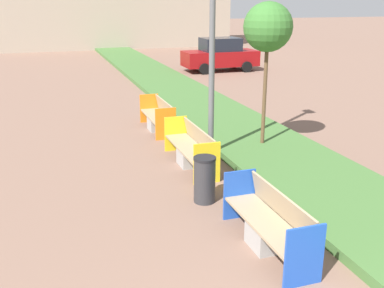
% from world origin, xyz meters
% --- Properties ---
extents(planter_grass_strip, '(2.80, 120.00, 0.18)m').
position_xyz_m(planter_grass_strip, '(3.20, 12.00, 0.09)').
color(planter_grass_strip, '#426B33').
rests_on(planter_grass_strip, ground).
extents(bench_blue_frame, '(0.65, 2.26, 0.94)m').
position_xyz_m(bench_blue_frame, '(0.94, 3.73, 0.37)').
color(bench_blue_frame, '#9E9B96').
rests_on(bench_blue_frame, ground).
extents(bench_yellow_frame, '(0.65, 2.47, 0.94)m').
position_xyz_m(bench_yellow_frame, '(0.94, 7.79, 0.38)').
color(bench_yellow_frame, '#9E9B96').
rests_on(bench_yellow_frame, ground).
extents(bench_orange_frame, '(0.65, 2.14, 0.94)m').
position_xyz_m(bench_orange_frame, '(0.94, 11.09, 0.37)').
color(bench_orange_frame, '#9E9B96').
rests_on(bench_orange_frame, ground).
extents(litter_bin, '(0.45, 0.45, 0.95)m').
position_xyz_m(litter_bin, '(0.53, 5.71, 0.48)').
color(litter_bin, '#2D2D30').
rests_on(litter_bin, ground).
extents(sapling_tree_near, '(1.25, 1.25, 3.87)m').
position_xyz_m(sapling_tree_near, '(3.17, 8.37, 3.22)').
color(sapling_tree_near, brown).
rests_on(sapling_tree_near, ground).
extents(parked_car_distant, '(4.20, 2.00, 1.86)m').
position_xyz_m(parked_car_distant, '(7.30, 21.86, 0.91)').
color(parked_car_distant, maroon).
rests_on(parked_car_distant, ground).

